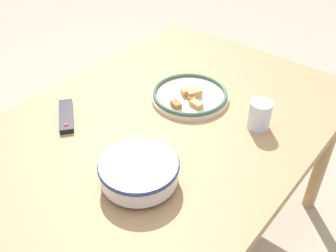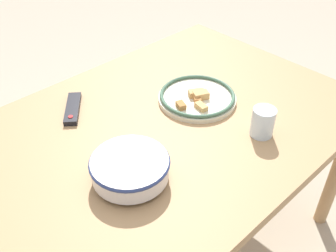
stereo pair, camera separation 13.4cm
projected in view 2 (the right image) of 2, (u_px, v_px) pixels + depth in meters
The scene contains 6 objects.
ground_plane at pixel (161, 246), 1.84m from camera, with size 8.00×8.00×0.00m, color #B7A88E.
dining_table at pixel (159, 141), 1.44m from camera, with size 1.51×1.01×0.72m.
noodle_bowl at pixel (130, 168), 1.17m from camera, with size 0.24×0.24×0.08m.
food_plate at pixel (197, 97), 1.52m from camera, with size 0.30×0.30×0.05m.
tv_remote at pixel (73, 109), 1.47m from camera, with size 0.16×0.18×0.02m.
drinking_glass at pixel (263, 122), 1.34m from camera, with size 0.08×0.08×0.10m.
Camera 2 is at (-0.74, -0.82, 1.58)m, focal length 42.00 mm.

